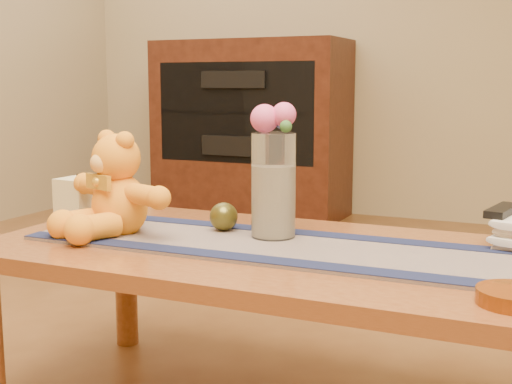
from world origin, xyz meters
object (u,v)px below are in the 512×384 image
at_px(teddy_bear, 119,185).
at_px(book_bottom, 502,240).
at_px(pillar_candle, 78,199).
at_px(bronze_ball, 224,217).
at_px(glass_vase, 273,185).
at_px(tv_remote, 503,210).

distance_m(teddy_bear, book_bottom, 0.97).
distance_m(pillar_candle, bronze_ball, 0.45).
xyz_separation_m(teddy_bear, pillar_candle, (-0.20, 0.09, -0.06)).
xyz_separation_m(teddy_bear, bronze_ball, (0.24, 0.12, -0.09)).
height_order(glass_vase, bronze_ball, glass_vase).
height_order(teddy_bear, bronze_ball, teddy_bear).
height_order(book_bottom, tv_remote, tv_remote).
bearing_deg(teddy_bear, tv_remote, 38.02).
distance_m(glass_vase, bronze_ball, 0.17).
bearing_deg(bronze_ball, pillar_candle, -176.08).
bearing_deg(pillar_candle, book_bottom, 10.38).
relative_size(glass_vase, bronze_ball, 3.51).
bearing_deg(tv_remote, bronze_ball, -155.15).
distance_m(pillar_candle, book_bottom, 1.14).
relative_size(pillar_candle, glass_vase, 0.45).
bearing_deg(glass_vase, teddy_bear, -164.64).
height_order(bronze_ball, book_bottom, bronze_ball).
bearing_deg(pillar_candle, tv_remote, 9.91).
bearing_deg(book_bottom, pillar_candle, -161.54).
distance_m(teddy_bear, bronze_ball, 0.28).
height_order(teddy_bear, book_bottom, teddy_bear).
xyz_separation_m(glass_vase, bronze_ball, (-0.15, 0.01, -0.09)).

